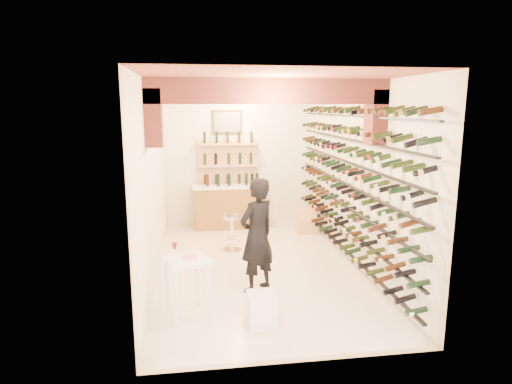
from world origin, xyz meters
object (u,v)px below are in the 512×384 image
back_counter (229,205)px  white_stool (261,309)px  tasting_table (187,268)px  crate_lower (306,226)px  chrome_barstool (232,230)px  wine_rack (344,179)px  person (257,236)px

back_counter → white_stool: bearing=-89.6°
tasting_table → crate_lower: bearing=34.4°
back_counter → crate_lower: bearing=-21.4°
back_counter → tasting_table: bearing=-102.1°
tasting_table → chrome_barstool: size_ratio=1.37×
wine_rack → tasting_table: size_ratio=5.80×
white_stool → tasting_table: bearing=155.4°
chrome_barstool → crate_lower: chrome_barstool is taller
crate_lower → white_stool: bearing=-112.1°
wine_rack → back_counter: bearing=124.7°
wine_rack → back_counter: (-1.83, 2.65, -1.02)m
tasting_table → person: 1.25m
crate_lower → chrome_barstool: bearing=-149.6°
back_counter → tasting_table: (-0.92, -4.31, 0.13)m
person → chrome_barstool: (-0.21, 1.96, -0.47)m
white_stool → crate_lower: size_ratio=0.94×
tasting_table → person: bearing=11.9°
wine_rack → chrome_barstool: bearing=153.7°
back_counter → wine_rack: bearing=-55.3°
tasting_table → wine_rack: bearing=11.1°
wine_rack → back_counter: size_ratio=3.35×
wine_rack → person: wine_rack is taller
wine_rack → white_stool: (-1.80, -2.10, -1.33)m
white_stool → wine_rack: bearing=49.3°
wine_rack → chrome_barstool: size_ratio=7.94×
person → chrome_barstool: person is taller
back_counter → tasting_table: size_ratio=1.73×
crate_lower → tasting_table: bearing=-125.6°
tasting_table → chrome_barstool: bearing=52.3°
wine_rack → person: bearing=-149.3°
tasting_table → back_counter: bearing=58.0°
tasting_table → person: person is taller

